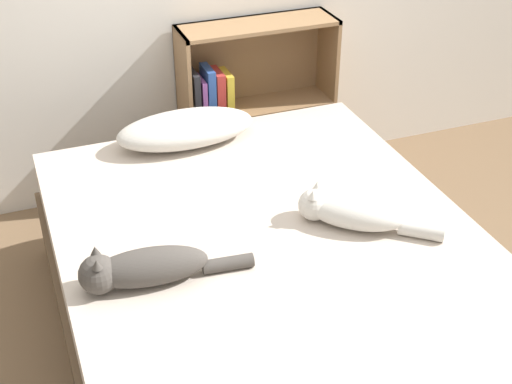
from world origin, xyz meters
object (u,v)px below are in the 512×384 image
(bed, at_px, (269,291))
(bookshelf, at_px, (248,101))
(cat_dark, at_px, (141,268))
(cat_light, at_px, (350,212))
(pillow, at_px, (186,129))

(bed, xyz_separation_m, bookshelf, (0.38, 1.28, 0.21))
(cat_dark, bearing_deg, bookshelf, -116.86)
(cat_light, bearing_deg, cat_dark, 43.02)
(cat_light, height_order, bookshelf, bookshelf)
(bookshelf, bearing_deg, bed, -106.67)
(pillow, xyz_separation_m, bookshelf, (0.48, 0.48, -0.15))
(cat_light, distance_m, bookshelf, 1.34)
(bed, height_order, pillow, pillow)
(bed, bearing_deg, cat_light, -9.37)
(bookshelf, bearing_deg, cat_light, -93.27)
(bed, distance_m, cat_light, 0.46)
(pillow, distance_m, cat_dark, 1.01)
(cat_dark, xyz_separation_m, bookshelf, (0.90, 1.40, -0.14))
(bed, relative_size, bookshelf, 2.12)
(cat_light, xyz_separation_m, bookshelf, (0.08, 1.33, -0.13))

